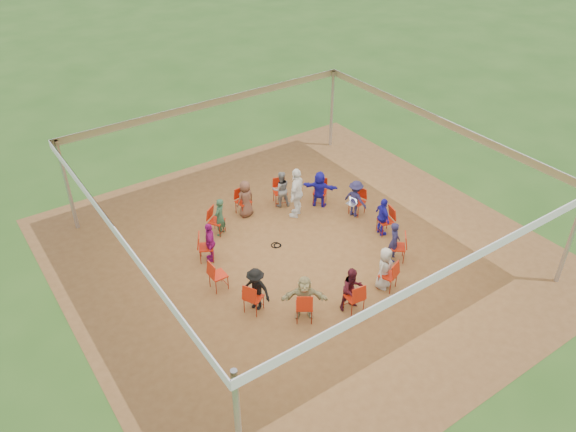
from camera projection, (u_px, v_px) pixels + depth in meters
ground at (302, 253)px, 16.43m from camera, size 80.00×80.00×0.00m
dirt_patch at (302, 252)px, 16.43m from camera, size 13.00×13.00×0.00m
tent at (303, 183)px, 15.10m from camera, size 10.33×10.33×3.00m
chair_0 at (357, 202)px, 17.88m from camera, size 0.53×0.51×0.90m
chair_1 at (320, 192)px, 18.38m from camera, size 0.61×0.61×0.90m
chair_2 at (280, 192)px, 18.38m from camera, size 0.55×0.56×0.90m
chair_3 at (243, 202)px, 17.88m from camera, size 0.47×0.49×0.90m
chair_4 at (217, 221)px, 16.98m from camera, size 0.60×0.60×0.90m
chair_5 at (206, 247)px, 15.90m from camera, size 0.58×0.58×0.90m
chair_6 at (218, 275)px, 14.88m from camera, size 0.44×0.42×0.90m
chair_7 at (254, 297)px, 14.17m from camera, size 0.59×0.58×0.90m
chair_8 at (304, 306)px, 13.91m from camera, size 0.60×0.60×0.90m
chair_9 at (354, 297)px, 14.17m from camera, size 0.47×0.49×0.90m
chair_10 at (388, 275)px, 14.89m from camera, size 0.55×0.56×0.90m
chair_11 at (398, 247)px, 15.91m from camera, size 0.61×0.61×0.90m
chair_12 at (386, 221)px, 16.99m from camera, size 0.53×0.51×0.90m
person_seated_0 at (355, 199)px, 17.71m from camera, size 0.58×0.88×1.25m
person_seated_1 at (319, 189)px, 18.19m from camera, size 1.09×1.15×1.25m
person_seated_2 at (281, 189)px, 18.19m from camera, size 0.69×0.54×1.25m
person_seated_3 at (246, 199)px, 17.70m from camera, size 0.65×0.41×1.25m
person_seated_4 at (220, 217)px, 16.84m from camera, size 0.54×0.50×1.25m
person_seated_5 at (210, 242)px, 15.81m from camera, size 0.67×0.82×1.25m
person_seated_6 at (256, 289)px, 14.15m from camera, size 0.73×0.90×1.25m
person_seated_7 at (304, 297)px, 13.91m from camera, size 1.20×1.01×1.25m
person_seated_8 at (352, 289)px, 14.16m from camera, size 0.64×0.42×1.25m
person_seated_9 at (384, 268)px, 14.85m from camera, size 0.69×0.53×1.25m
person_seated_10 at (394, 242)px, 15.82m from camera, size 0.52×0.54×1.25m
person_seated_11 at (383, 217)px, 16.85m from camera, size 0.54×0.80×1.25m
standing_person at (297, 193)px, 17.58m from camera, size 1.10×0.99×1.69m
cable_coil at (276, 245)px, 16.69m from camera, size 0.30×0.30×0.03m
laptop at (352, 202)px, 17.63m from camera, size 0.31×0.35×0.21m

